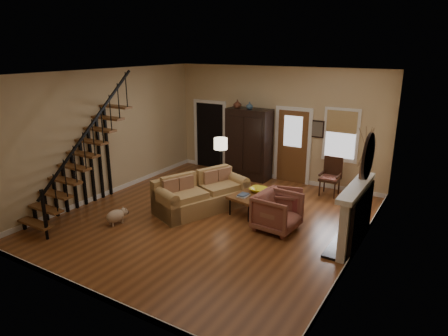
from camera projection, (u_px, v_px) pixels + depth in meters
The scene contains 15 objects.
room at pixel (234, 139), 10.44m from camera, with size 7.00×7.33×3.30m.
staircase at pixel (77, 149), 9.08m from camera, with size 0.94×2.80×3.20m, color brown, non-canonical shape.
fireplace at pixel (358, 210), 7.87m from camera, with size 0.33×1.95×2.30m.
armoire at pixel (249, 144), 11.85m from camera, with size 1.30×0.60×2.10m, color black, non-canonical shape.
vase_a at pixel (237, 104), 11.59m from camera, with size 0.24×0.24×0.25m, color #4C2619.
vase_b at pixel (250, 106), 11.40m from camera, with size 0.20×0.20×0.21m, color #334C60.
sofa at pixel (202, 193), 9.66m from camera, with size 0.97×2.26×0.84m, color tan, non-canonical shape.
coffee_table at pixel (253, 202), 9.59m from camera, with size 0.71×1.22×0.47m, color brown, non-canonical shape.
bowl at pixel (258, 190), 9.60m from camera, with size 0.42×0.42×0.10m, color yellow.
books at pixel (243, 195), 9.33m from camera, with size 0.22×0.30×0.06m, color beige, non-canonical shape.
armchair_left at pixel (277, 212), 8.60m from camera, with size 0.87×0.90×0.82m, color maroon.
armchair_right at pixel (285, 205), 9.18m from camera, with size 0.73×0.76×0.69m, color maroon.
floor_lamp at pixel (221, 167), 10.58m from camera, with size 0.35×0.35×1.55m, color black, non-canonical shape.
side_chair at pixel (330, 177), 10.58m from camera, with size 0.54×0.54×1.02m, color #341C10, non-canonical shape.
dog at pixel (115, 217), 8.92m from camera, with size 0.28×0.48×0.35m, color beige, non-canonical shape.
Camera 1 is at (4.64, -7.10, 3.84)m, focal length 32.00 mm.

